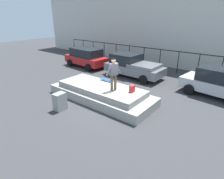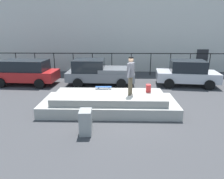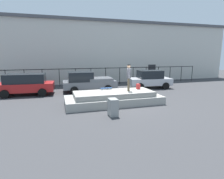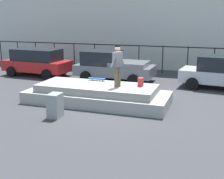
{
  "view_description": "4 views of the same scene",
  "coord_description": "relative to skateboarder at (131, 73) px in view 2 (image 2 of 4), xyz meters",
  "views": [
    {
      "loc": [
        5.94,
        -7.36,
        4.6
      ],
      "look_at": [
        -0.57,
        0.83,
        0.37
      ],
      "focal_mm": 29.98,
      "sensor_mm": 36.0,
      "label": 1
    },
    {
      "loc": [
        -0.34,
        -9.21,
        3.77
      ],
      "look_at": [
        -0.61,
        1.03,
        0.73
      ],
      "focal_mm": 33.21,
      "sensor_mm": 36.0,
      "label": 2
    },
    {
      "loc": [
        -4.22,
        -11.15,
        3.16
      ],
      "look_at": [
        -0.54,
        1.03,
        0.76
      ],
      "focal_mm": 29.33,
      "sensor_mm": 36.0,
      "label": 3
    },
    {
      "loc": [
        4.05,
        -11.83,
        3.73
      ],
      "look_at": [
        -0.44,
        1.23,
        0.34
      ],
      "focal_mm": 48.34,
      "sensor_mm": 36.0,
      "label": 4
    }
  ],
  "objects": [
    {
      "name": "ground_plane",
      "position": [
        -0.26,
        0.08,
        -1.83
      ],
      "size": [
        60.0,
        60.0,
        0.0
      ],
      "primitive_type": "plane",
      "color": "#38383A"
    },
    {
      "name": "concrete_ledge",
      "position": [
        -0.98,
        0.1,
        -1.45
      ],
      "size": [
        6.27,
        2.44,
        0.82
      ],
      "color": "#9E9B93",
      "rests_on": "ground_plane"
    },
    {
      "name": "skateboarder",
      "position": [
        0.0,
        0.0,
        0.0
      ],
      "size": [
        0.37,
        0.89,
        1.73
      ],
      "color": "brown",
      "rests_on": "concrete_ledge"
    },
    {
      "name": "skateboard",
      "position": [
        -1.29,
        0.88,
        -0.9
      ],
      "size": [
        0.81,
        0.24,
        0.12
      ],
      "color": "#264C8C",
      "rests_on": "concrete_ledge"
    },
    {
      "name": "backpack",
      "position": [
        0.89,
        0.42,
        -0.82
      ],
      "size": [
        0.2,
        0.28,
        0.37
      ],
      "primitive_type": "cube",
      "rotation": [
        0.0,
        0.0,
        1.57
      ],
      "color": "red",
      "rests_on": "concrete_ledge"
    },
    {
      "name": "car_red_hatchback_near",
      "position": [
        -6.9,
        4.69,
        -0.92
      ],
      "size": [
        4.35,
        2.27,
        1.7
      ],
      "color": "#B21E1E",
      "rests_on": "ground_plane"
    },
    {
      "name": "car_grey_pickup_mid",
      "position": [
        -1.9,
        4.84,
        -0.96
      ],
      "size": [
        4.63,
        2.27,
        1.73
      ],
      "color": "slate",
      "rests_on": "ground_plane"
    },
    {
      "name": "car_silver_sedan_far",
      "position": [
        4.12,
        4.74,
        -0.96
      ],
      "size": [
        4.2,
        2.45,
        1.71
      ],
      "color": "#B7B7BC",
      "rests_on": "ground_plane"
    },
    {
      "name": "utility_box",
      "position": [
        -1.75,
        -2.2,
        -1.37
      ],
      "size": [
        0.46,
        0.62,
        0.92
      ],
      "primitive_type": "cube",
      "rotation": [
        0.0,
        0.0,
        0.04
      ],
      "color": "gray",
      "rests_on": "ground_plane"
    },
    {
      "name": "fence_row",
      "position": [
        -0.26,
        7.92,
        -0.6
      ],
      "size": [
        24.06,
        0.06,
        1.83
      ],
      "color": "black",
      "rests_on": "ground_plane"
    },
    {
      "name": "warehouse_building",
      "position": [
        -0.26,
        13.38,
        1.72
      ],
      "size": [
        36.26,
        8.51,
        7.08
      ],
      "color": "beige",
      "rests_on": "ground_plane"
    }
  ]
}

